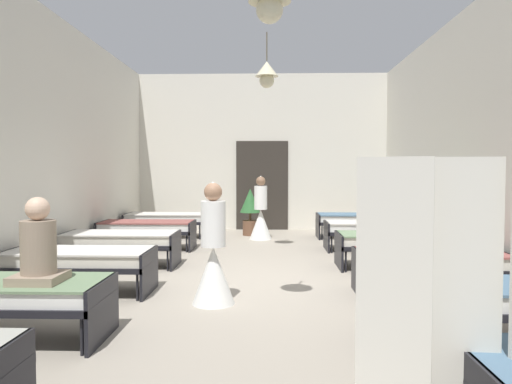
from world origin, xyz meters
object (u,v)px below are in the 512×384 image
Objects in this scene: bed_left_row_5 at (166,219)px; privacy_screen at (466,306)px; bed_right_row_4 at (373,229)px; nurse_mid_aisle at (213,260)px; patient_seated_primary at (38,251)px; bed_left_row_1 at (6,295)px; potted_plant at (250,207)px; bed_left_row_2 at (79,260)px; bed_left_row_3 at (121,240)px; bed_left_row_4 at (147,228)px; bed_right_row_2 at (431,262)px; bed_right_row_1 at (494,298)px; bed_right_row_3 at (395,242)px; bed_right_row_5 at (357,220)px; nurse_near_aisle at (260,217)px.

privacy_screen is at bearing -67.41° from bed_left_row_5.
nurse_mid_aisle is (-2.76, -3.97, 0.09)m from bed_right_row_4.
patient_seated_primary is at bearing -87.17° from bed_left_row_5.
potted_plant reaches higher than bed_left_row_1.
bed_left_row_2 is 1.89m from patient_seated_primary.
bed_right_row_4 is at bearing 20.97° from bed_left_row_3.
bed_left_row_4 is 1.76m from bed_left_row_5.
bed_left_row_2 is at bearing 180.00° from bed_right_row_2.
bed_right_row_2 is 1.28× the size of nurse_mid_aisle.
bed_left_row_5 is (-4.58, 1.76, 0.00)m from bed_right_row_4.
bed_right_row_1 is 4.91m from bed_left_row_2.
bed_right_row_4 is 6.82m from patient_seated_primary.
bed_left_row_1 is 5.78m from bed_right_row_3.
bed_left_row_4 is 4.58m from bed_right_row_4.
privacy_screen reaches higher than bed_left_row_1.
patient_seated_primary is (0.35, -7.08, 0.43)m from bed_left_row_5.
bed_right_row_2 and bed_right_row_3 have the same top height.
bed_right_row_3 is (4.58, 1.76, 0.00)m from bed_left_row_2.
bed_left_row_3 is at bearing 90.00° from bed_left_row_1.
bed_right_row_3 is 4.91m from bed_left_row_4.
potted_plant is at bearing -109.97° from nurse_mid_aisle.
bed_left_row_1 is at bearing 158.54° from privacy_screen.
bed_left_row_4 is 1.00× the size of bed_left_row_5.
nurse_mid_aisle is (1.83, -0.45, 0.09)m from bed_left_row_2.
bed_right_row_2 is 1.76m from bed_right_row_3.
patient_seated_primary is (-1.48, -1.36, 0.34)m from nurse_mid_aisle.
bed_right_row_2 is 4.63m from patient_seated_primary.
bed_left_row_1 is 1.00× the size of bed_right_row_1.
bed_right_row_5 is 2.32m from nurse_near_aisle.
patient_seated_primary is (-4.23, -3.57, 0.43)m from bed_right_row_3.
bed_right_row_2 is 5.78m from bed_left_row_4.
patient_seated_primary is (-4.23, -0.05, 0.43)m from bed_right_row_1.
bed_right_row_2 is 5.27m from bed_right_row_5.
patient_seated_primary is (0.35, -0.05, 0.43)m from bed_left_row_1.
bed_left_row_2 is at bearing -90.00° from bed_left_row_4.
bed_right_row_1 is at bearing -48.98° from bed_left_row_4.
nurse_near_aisle reaches higher than bed_right_row_5.
bed_right_row_3 is 5.55m from patient_seated_primary.
bed_left_row_1 is 1.00× the size of bed_right_row_4.
nurse_mid_aisle is 6.12m from potted_plant.
privacy_screen is (3.63, -6.98, 0.41)m from bed_left_row_4.
potted_plant is 0.68× the size of privacy_screen.
bed_left_row_3 is 1.00× the size of bed_left_row_5.
bed_right_row_5 is (4.58, 5.27, 0.00)m from bed_left_row_2.
bed_left_row_1 is 7.03m from bed_left_row_5.
bed_right_row_3 is at bearing -90.00° from bed_right_row_5.
bed_right_row_2 is (0.00, 1.76, 0.00)m from bed_right_row_1.
bed_right_row_4 is at bearing 85.98° from privacy_screen.
bed_right_row_3 is 1.64× the size of potted_plant.
bed_right_row_4 is 1.00× the size of bed_left_row_5.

